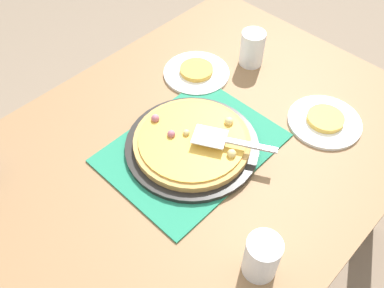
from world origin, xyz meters
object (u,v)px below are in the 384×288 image
object	(u,v)px
pizza	(192,141)
cup_near	(252,48)
plate_near_left	(196,73)
served_slice_left	(196,70)
served_slice_right	(325,119)
pizza_server	(227,140)
cup_far	(262,257)
plate_far_right	(324,122)
pizza_pan	(192,146)

from	to	relation	value
pizza	cup_near	bearing A→B (deg)	-163.65
plate_near_left	served_slice_left	xyz separation A→B (m)	(0.00, 0.00, 0.01)
plate_near_left	cup_near	size ratio (longest dim) A/B	1.83
plate_near_left	served_slice_right	world-z (taller)	served_slice_right
pizza	pizza_server	bearing A→B (deg)	117.95
cup_near	cup_far	bearing A→B (deg)	40.34
cup_far	pizza_server	bearing A→B (deg)	-125.85
plate_far_right	pizza_server	size ratio (longest dim) A/B	0.99
served_slice_left	served_slice_right	distance (m)	0.44
served_slice_left	cup_near	bearing A→B (deg)	151.98
plate_far_right	pizza_pan	bearing A→B (deg)	-31.86
pizza_pan	served_slice_right	xyz separation A→B (m)	(-0.35, 0.22, 0.01)
plate_far_right	served_slice_right	bearing A→B (deg)	0.00
plate_far_right	pizza_server	world-z (taller)	pizza_server
pizza_pan	plate_far_right	size ratio (longest dim) A/B	1.73
plate_far_right	pizza_server	distance (m)	0.34
cup_near	pizza_server	xyz separation A→B (m)	(0.37, 0.21, 0.01)
pizza	served_slice_left	world-z (taller)	pizza
plate_far_right	served_slice_left	size ratio (longest dim) A/B	2.00
pizza_pan	plate_near_left	bearing A→B (deg)	-138.65
served_slice_right	pizza_server	world-z (taller)	pizza_server
pizza	pizza_server	world-z (taller)	pizza_server
served_slice_right	served_slice_left	bearing A→B (deg)	-76.18
plate_near_left	served_slice_left	bearing A→B (deg)	0.00
pizza_pan	plate_near_left	xyz separation A→B (m)	(-0.24, -0.21, -0.01)
cup_far	pizza_server	distance (m)	0.34
served_slice_left	plate_far_right	bearing A→B (deg)	103.82
plate_far_right	cup_far	xyz separation A→B (m)	(0.50, 0.14, 0.06)
pizza_pan	served_slice_left	bearing A→B (deg)	-138.65
pizza_pan	plate_near_left	distance (m)	0.32
plate_far_right	served_slice_right	xyz separation A→B (m)	(0.00, 0.00, 0.01)
plate_near_left	served_slice_right	bearing A→B (deg)	103.82
cup_far	cup_near	bearing A→B (deg)	-139.66
plate_near_left	served_slice_right	distance (m)	0.44
served_slice_left	cup_near	xyz separation A→B (m)	(-0.17, 0.09, 0.04)
plate_near_left	pizza_server	world-z (taller)	pizza_server
pizza_pan	pizza	world-z (taller)	pizza
served_slice_right	cup_far	size ratio (longest dim) A/B	0.92
served_slice_right	pizza_server	xyz separation A→B (m)	(0.30, -0.13, 0.05)
served_slice_left	pizza_pan	bearing A→B (deg)	41.35
pizza_pan	cup_far	size ratio (longest dim) A/B	3.17
plate_near_left	pizza_server	distance (m)	0.36
pizza_pan	plate_far_right	bearing A→B (deg)	148.14
plate_near_left	cup_far	distance (m)	0.70
plate_near_left	cup_far	world-z (taller)	cup_far
pizza	cup_near	distance (m)	0.43
pizza_pan	served_slice_left	xyz separation A→B (m)	(-0.24, -0.21, 0.01)
served_slice_right	pizza	bearing A→B (deg)	-31.91
plate_far_right	cup_near	world-z (taller)	cup_near
plate_far_right	served_slice_left	bearing A→B (deg)	-76.18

